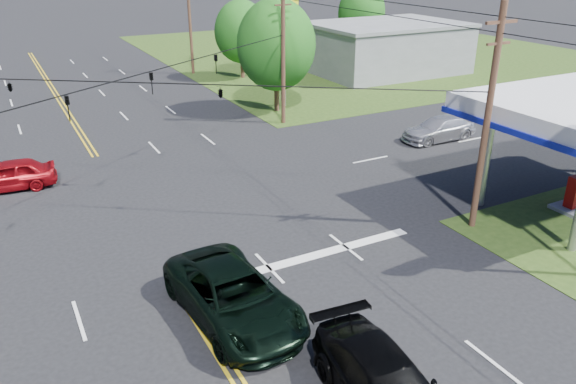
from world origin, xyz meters
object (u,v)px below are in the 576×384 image
tree_far_r (362,12)px  pole_se (487,118)px  tree_right_a (276,45)px  tree_right_b (241,32)px  retail_ne (385,49)px  pole_right_far (190,19)px  pole_ne (283,52)px  pickup_dkgreen (233,296)px

tree_far_r → pole_se: bearing=-118.3°
pole_se → tree_right_a: (1.00, 21.00, -0.05)m
tree_right_b → pole_se: bearing=-96.1°
retail_ne → pole_right_far: bearing=154.8°
retail_ne → tree_far_r: size_ratio=1.83×
pole_se → tree_right_b: size_ratio=1.34×
tree_right_a → tree_right_b: bearing=78.2°
pole_ne → pickup_dkgreen: size_ratio=1.53×
retail_ne → pole_right_far: 19.02m
pole_ne → tree_right_a: 3.16m
pole_se → pickup_dkgreen: pole_se is taller
pole_se → tree_far_r: 44.30m
tree_right_a → pickup_dkgreen: size_ratio=1.32×
pole_right_far → tree_right_b: pole_right_far is taller
pole_right_far → pickup_dkgreen: (-11.90, -38.27, -4.31)m
tree_right_a → pickup_dkgreen: (-12.90, -22.27, -4.01)m
retail_ne → tree_right_b: 14.22m
tree_right_b → tree_far_r: tree_far_r is taller
tree_far_r → pickup_dkgreen: bearing=-129.3°
retail_ne → pole_se: bearing=-120.4°
retail_ne → pole_ne: (-17.00, -11.00, 2.72)m
pole_ne → tree_right_b: bearing=76.9°
pole_se → retail_ne: bearing=59.6°
pole_ne → tree_right_b: pole_ne is taller
retail_ne → tree_right_a: 18.09m
retail_ne → pole_se: pole_se is taller
pickup_dkgreen → pole_right_far: bearing=68.6°
pole_right_far → tree_right_a: size_ratio=1.22×
pole_ne → pole_se: bearing=-90.0°
tree_right_a → tree_right_b: size_ratio=1.15×
tree_right_a → tree_far_r: tree_right_a is taller
pole_right_far → pole_se: bearing=-90.0°
pole_right_far → tree_far_r: size_ratio=1.31×
pole_se → tree_far_r: bearing=61.7°
retail_ne → pickup_dkgreen: (-28.90, -30.27, -1.34)m
retail_ne → tree_far_r: 11.02m
pole_ne → tree_right_b: size_ratio=1.34×
pole_ne → tree_right_a: pole_ne is taller
pole_ne → tree_right_a: size_ratio=1.16×
pickup_dkgreen → pole_ne: bearing=54.2°
retail_ne → tree_right_a: size_ratio=1.71×
pole_se → pole_right_far: size_ratio=0.95×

